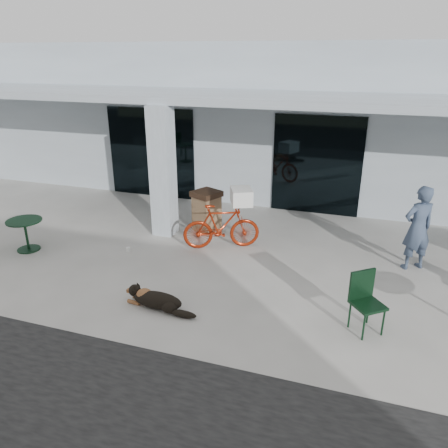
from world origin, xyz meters
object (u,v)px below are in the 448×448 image
(dog, at_px, (157,299))
(person, at_px, (418,228))
(trash_receptacle, at_px, (207,211))
(cafe_chair_far_a, at_px, (368,304))
(cafe_table_near, at_px, (26,235))
(bicycle, at_px, (221,226))

(dog, distance_m, person, 5.39)
(trash_receptacle, bearing_deg, person, -7.11)
(cafe_chair_far_a, relative_size, person, 0.56)
(cafe_chair_far_a, height_order, person, person)
(cafe_table_near, height_order, cafe_chair_far_a, cafe_chair_far_a)
(person, xyz_separation_m, trash_receptacle, (-4.81, 0.60, -0.38))
(bicycle, relative_size, cafe_chair_far_a, 1.74)
(bicycle, height_order, person, person)
(dog, bearing_deg, cafe_chair_far_a, 13.53)
(dog, distance_m, cafe_table_near, 4.12)
(person, distance_m, trash_receptacle, 4.86)
(cafe_table_near, bearing_deg, dog, -18.10)
(dog, bearing_deg, bicycle, 91.44)
(dog, distance_m, trash_receptacle, 3.75)
(cafe_table_near, distance_m, trash_receptacle, 4.22)
(dog, bearing_deg, trash_receptacle, 103.32)
(bicycle, height_order, dog, bicycle)
(bicycle, xyz_separation_m, cafe_table_near, (-4.15, -1.53, -0.16))
(dog, height_order, cafe_chair_far_a, cafe_chair_far_a)
(cafe_table_near, xyz_separation_m, cafe_chair_far_a, (7.41, -0.83, 0.14))
(cafe_table_near, bearing_deg, trash_receptacle, 35.07)
(cafe_chair_far_a, distance_m, person, 2.82)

